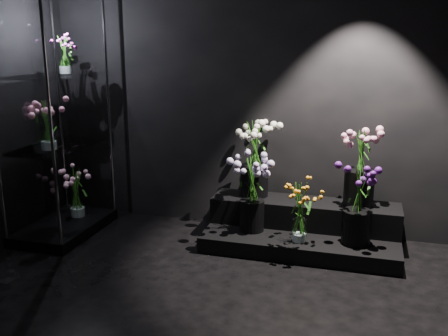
% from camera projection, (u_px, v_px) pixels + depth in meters
% --- Properties ---
extents(floor, '(4.00, 4.00, 0.00)m').
position_uv_depth(floor, '(175.00, 329.00, 3.29)').
color(floor, black).
rests_on(floor, ground).
extents(wall_back, '(4.00, 0.00, 4.00)m').
position_uv_depth(wall_back, '(247.00, 88.00, 4.80)').
color(wall_back, black).
rests_on(wall_back, floor).
extents(display_riser, '(1.74, 0.77, 0.39)m').
position_uv_depth(display_riser, '(302.00, 228.00, 4.62)').
color(display_riser, black).
rests_on(display_riser, floor).
extents(display_case, '(0.61, 1.02, 2.24)m').
position_uv_depth(display_case, '(56.00, 120.00, 4.67)').
color(display_case, black).
rests_on(display_case, floor).
extents(bouquet_orange_bells, '(0.29, 0.29, 0.52)m').
position_uv_depth(bouquet_orange_bells, '(300.00, 212.00, 4.28)').
color(bouquet_orange_bells, white).
rests_on(bouquet_orange_bells, display_riser).
extents(bouquet_lilac, '(0.42, 0.42, 0.70)m').
position_uv_depth(bouquet_lilac, '(252.00, 187.00, 4.50)').
color(bouquet_lilac, black).
rests_on(bouquet_lilac, display_riser).
extents(bouquet_purple, '(0.34, 0.34, 0.68)m').
position_uv_depth(bouquet_purple, '(358.00, 203.00, 4.22)').
color(bouquet_purple, black).
rests_on(bouquet_purple, display_riser).
extents(bouquet_cream_roses, '(0.48, 0.48, 0.73)m').
position_uv_depth(bouquet_cream_roses, '(255.00, 154.00, 4.73)').
color(bouquet_cream_roses, black).
rests_on(bouquet_cream_roses, display_riser).
extents(bouquet_pink_roses, '(0.44, 0.44, 0.69)m').
position_uv_depth(bouquet_pink_roses, '(360.00, 165.00, 4.43)').
color(bouquet_pink_roses, black).
rests_on(bouquet_pink_roses, display_riser).
extents(bouquet_case_pink, '(0.34, 0.34, 0.45)m').
position_uv_depth(bouquet_case_pink, '(47.00, 124.00, 4.51)').
color(bouquet_case_pink, white).
rests_on(bouquet_case_pink, display_case).
extents(bouquet_case_magenta, '(0.27, 0.27, 0.35)m').
position_uv_depth(bouquet_case_magenta, '(64.00, 54.00, 4.68)').
color(bouquet_case_magenta, white).
rests_on(bouquet_case_magenta, display_case).
extents(bouquet_case_base_pink, '(0.38, 0.38, 0.49)m').
position_uv_depth(bouquet_case_base_pink, '(76.00, 192.00, 5.03)').
color(bouquet_case_base_pink, white).
rests_on(bouquet_case_base_pink, display_case).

